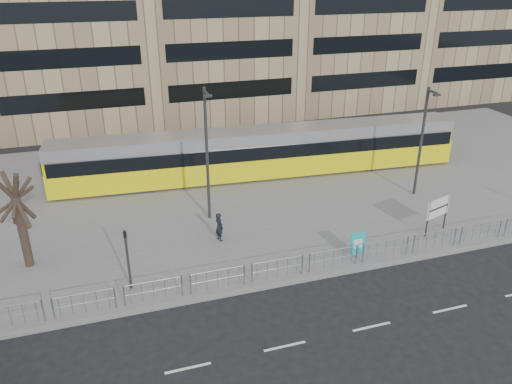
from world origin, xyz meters
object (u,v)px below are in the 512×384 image
object	(u,v)px
pedestrian	(219,227)
bare_tree	(9,168)
tram	(261,152)
traffic_light_west	(127,252)
lamp_post_west	(207,150)
lamp_post_east	(422,138)
ad_panel	(358,244)
station_sign	(438,209)

from	to	relation	value
pedestrian	bare_tree	distance (m)	10.91
tram	pedestrian	world-z (taller)	tram
bare_tree	traffic_light_west	bearing A→B (deg)	-37.23
lamp_post_west	lamp_post_east	world-z (taller)	lamp_post_west
tram	ad_panel	distance (m)	12.57
lamp_post_west	lamp_post_east	distance (m)	13.95
ad_panel	bare_tree	bearing A→B (deg)	163.68
lamp_post_west	station_sign	bearing A→B (deg)	-25.45
traffic_light_west	lamp_post_west	xyz separation A→B (m)	(5.20, 5.98, 2.40)
bare_tree	ad_panel	bearing A→B (deg)	-15.50
lamp_post_east	tram	bearing A→B (deg)	143.82
tram	traffic_light_west	world-z (taller)	tram
pedestrian	lamp_post_west	world-z (taller)	lamp_post_west
station_sign	pedestrian	distance (m)	12.40
tram	pedestrian	size ratio (longest dim) A/B	17.63
station_sign	bare_tree	size ratio (longest dim) A/B	0.28
station_sign	lamp_post_west	distance (m)	13.56
tram	bare_tree	xyz separation A→B (m)	(-15.14, -7.97, 3.62)
tram	lamp_post_west	bearing A→B (deg)	-128.49
traffic_light_west	tram	bearing A→B (deg)	45.01
tram	bare_tree	bearing A→B (deg)	-148.32
pedestrian	traffic_light_west	world-z (taller)	traffic_light_west
tram	bare_tree	size ratio (longest dim) A/B	3.89
pedestrian	bare_tree	bearing A→B (deg)	68.71
ad_panel	pedestrian	distance (m)	7.57
station_sign	lamp_post_east	size ratio (longest dim) A/B	0.30
lamp_post_west	ad_panel	bearing A→B (deg)	-47.38
station_sign	traffic_light_west	bearing A→B (deg)	163.28
pedestrian	lamp_post_east	bearing A→B (deg)	-100.52
station_sign	lamp_post_east	world-z (taller)	lamp_post_east
traffic_light_west	lamp_post_east	xyz separation A→B (m)	(19.12, 5.20, 2.00)
station_sign	lamp_post_west	bearing A→B (deg)	136.87
ad_panel	lamp_post_east	xyz separation A→B (m)	(7.61, 6.07, 3.09)
traffic_light_west	bare_tree	world-z (taller)	bare_tree
tram	lamp_post_east	distance (m)	11.10
tram	traffic_light_west	bearing A→B (deg)	-127.77
tram	ad_panel	xyz separation A→B (m)	(1.17, -12.49, -0.84)
tram	lamp_post_east	size ratio (longest dim) A/B	4.07
tram	traffic_light_west	size ratio (longest dim) A/B	9.50
ad_panel	lamp_post_west	world-z (taller)	lamp_post_west
pedestrian	traffic_light_west	size ratio (longest dim) A/B	0.54
lamp_post_east	bare_tree	size ratio (longest dim) A/B	0.95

